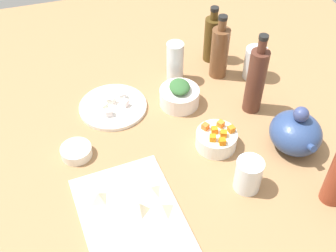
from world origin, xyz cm
name	(u,v)px	position (x,y,z in cm)	size (l,w,h in cm)	color
tabletop	(168,141)	(0.00, 0.00, 1.50)	(190.00, 190.00, 3.00)	#A2764C
cutting_board	(131,217)	(24.45, -17.33, 3.50)	(34.17, 24.95, 1.00)	silver
plate_tofu	(113,107)	(-18.06, -13.19, 3.60)	(21.91, 21.91, 1.20)	white
bowl_greens	(179,97)	(-13.86, 8.15, 5.88)	(12.95, 12.95, 5.76)	white
bowl_carrots	(216,139)	(7.20, 12.68, 5.54)	(12.13, 12.13, 5.08)	white
bowl_small_side	(76,151)	(-1.15, -27.49, 4.52)	(9.01, 9.01, 3.03)	white
teapot	(296,132)	(14.21, 34.27, 8.85)	(17.29, 14.84, 15.19)	navy
bottle_1	(220,51)	(-24.82, 26.05, 12.74)	(6.12, 6.12, 23.27)	brown
bottle_2	(212,38)	(-34.31, 27.12, 11.86)	(5.87, 5.87, 21.08)	#4C3715
bottle_3	(256,80)	(-4.81, 29.75, 14.71)	(5.73, 5.73, 27.64)	#552E21
drinking_glass_0	(175,62)	(-26.54, 10.66, 10.32)	(5.83, 5.83, 14.65)	white
drinking_glass_1	(248,175)	(23.78, 15.02, 7.92)	(7.35, 7.35, 9.83)	white
drinking_glass_2	(255,63)	(-20.00, 37.59, 8.68)	(7.56, 7.56, 11.37)	white
carrot_cube_0	(214,130)	(6.51, 12.09, 8.98)	(1.80, 1.80, 1.80)	orange
carrot_cube_1	(221,124)	(4.64, 14.79, 8.98)	(1.80, 1.80, 1.80)	orange
carrot_cube_2	(224,134)	(8.67, 14.06, 8.98)	(1.80, 1.80, 1.80)	orange
carrot_cube_3	(205,126)	(4.34, 10.08, 8.98)	(1.80, 1.80, 1.80)	orange
carrot_cube_4	(213,138)	(9.29, 10.47, 8.98)	(1.80, 1.80, 1.80)	orange
carrot_cube_5	(222,142)	(11.42, 12.55, 8.98)	(1.80, 1.80, 1.80)	orange
carrot_cube_6	(231,129)	(7.59, 16.90, 8.98)	(1.80, 1.80, 1.80)	orange
chopped_greens_mound	(180,87)	(-13.86, 8.15, 10.17)	(8.06, 6.58, 2.82)	#346533
tofu_cube_0	(112,100)	(-19.43, -13.25, 5.30)	(2.20, 2.20, 2.20)	silver
tofu_cube_1	(125,103)	(-16.79, -9.49, 5.30)	(2.20, 2.20, 2.20)	white
tofu_cube_2	(109,113)	(-13.85, -15.21, 5.30)	(2.20, 2.20, 2.20)	silver
tofu_cube_3	(122,96)	(-20.65, -9.38, 5.30)	(2.20, 2.20, 2.20)	white
tofu_cube_4	(103,106)	(-17.38, -16.35, 5.30)	(2.20, 2.20, 2.20)	white
dumpling_0	(140,207)	(23.66, -14.82, 5.56)	(4.04, 3.84, 3.12)	beige
dumpling_1	(98,196)	(17.13, -24.35, 5.42)	(4.16, 4.09, 2.85)	beige
dumpling_2	(151,190)	(18.85, -10.48, 5.04)	(4.85, 4.28, 2.09)	beige
dumpling_3	(162,208)	(25.22, -9.40, 5.15)	(5.18, 4.79, 2.29)	beige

